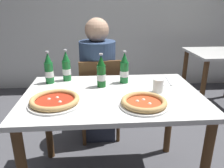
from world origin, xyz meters
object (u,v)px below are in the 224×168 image
(beer_bottle_center, at_px, (124,70))
(napkin_with_cutlery, at_px, (166,81))
(dining_table_background, at_px, (221,64))
(beer_bottle_right, at_px, (66,68))
(beer_bottle_extra, at_px, (101,73))
(chair_behind_table, at_px, (99,95))
(beer_bottle_left, at_px, (49,70))
(diner_seated, at_px, (98,84))
(pizza_marinara_far, at_px, (55,101))
(dining_table_main, at_px, (113,109))
(pizza_margherita_near, at_px, (144,103))
(paper_cup, at_px, (158,86))

(beer_bottle_center, relative_size, napkin_with_cutlery, 1.13)
(dining_table_background, xyz_separation_m, beer_bottle_center, (-1.39, -1.05, 0.26))
(beer_bottle_right, bearing_deg, beer_bottle_extra, -30.88)
(dining_table_background, xyz_separation_m, napkin_with_cutlery, (-1.06, -1.06, 0.16))
(chair_behind_table, bearing_deg, beer_bottle_left, 36.71)
(chair_behind_table, xyz_separation_m, napkin_with_cutlery, (0.52, -0.40, 0.27))
(diner_seated, distance_m, napkin_with_cutlery, 0.72)
(diner_seated, relative_size, pizza_marinara_far, 3.72)
(dining_table_main, xyz_separation_m, diner_seated, (-0.09, 0.66, -0.05))
(chair_behind_table, xyz_separation_m, diner_seated, (-0.01, 0.05, 0.10))
(pizza_margherita_near, height_order, napkin_with_cutlery, pizza_margherita_near)
(chair_behind_table, distance_m, paper_cup, 0.80)
(diner_seated, distance_m, pizza_marinara_far, 0.87)
(pizza_marinara_far, bearing_deg, beer_bottle_right, 87.08)
(beer_bottle_center, height_order, paper_cup, beer_bottle_center)
(chair_behind_table, height_order, beer_bottle_center, beer_bottle_center)
(dining_table_main, bearing_deg, pizza_marinara_far, -158.73)
(dining_table_background, distance_m, pizza_marinara_far, 2.33)
(diner_seated, relative_size, beer_bottle_center, 4.89)
(dining_table_background, bearing_deg, pizza_marinara_far, -142.86)
(napkin_with_cutlery, bearing_deg, beer_bottle_center, 178.30)
(diner_seated, xyz_separation_m, beer_bottle_center, (0.20, -0.44, 0.27))
(chair_behind_table, height_order, beer_bottle_extra, beer_bottle_extra)
(beer_bottle_center, height_order, beer_bottle_extra, same)
(dining_table_background, distance_m, beer_bottle_left, 2.22)
(diner_seated, relative_size, beer_bottle_right, 4.89)
(pizza_margherita_near, xyz_separation_m, beer_bottle_extra, (-0.24, 0.35, 0.08))
(beer_bottle_left, bearing_deg, beer_bottle_extra, -15.27)
(diner_seated, xyz_separation_m, pizza_margherita_near, (0.26, -0.87, 0.19))
(beer_bottle_left, bearing_deg, paper_cup, -17.96)
(chair_behind_table, distance_m, diner_seated, 0.11)
(pizza_marinara_far, relative_size, beer_bottle_left, 1.32)
(pizza_margherita_near, bearing_deg, dining_table_main, 129.56)
(chair_behind_table, height_order, paper_cup, chair_behind_table)
(pizza_margherita_near, relative_size, paper_cup, 3.10)
(pizza_margherita_near, bearing_deg, beer_bottle_extra, 124.79)
(beer_bottle_right, bearing_deg, napkin_with_cutlery, -7.05)
(dining_table_background, bearing_deg, beer_bottle_right, -152.31)
(pizza_marinara_far, bearing_deg, chair_behind_table, 69.72)
(diner_seated, height_order, pizza_margherita_near, diner_seated)
(pizza_marinara_far, distance_m, beer_bottle_right, 0.45)
(beer_bottle_center, bearing_deg, paper_cup, -46.62)
(pizza_marinara_far, relative_size, napkin_with_cutlery, 1.49)
(pizza_marinara_far, bearing_deg, diner_seated, 71.42)
(chair_behind_table, distance_m, napkin_with_cutlery, 0.71)
(diner_seated, distance_m, beer_bottle_left, 0.62)
(beer_bottle_center, relative_size, beer_bottle_right, 1.00)
(beer_bottle_left, distance_m, paper_cup, 0.82)
(pizza_marinara_far, height_order, napkin_with_cutlery, pizza_marinara_far)
(chair_behind_table, distance_m, beer_bottle_center, 0.57)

